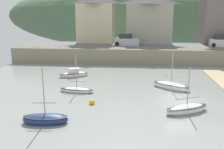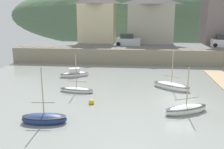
# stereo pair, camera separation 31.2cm
# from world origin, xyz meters

# --- Properties ---
(quay_seawall) EXTENTS (48.00, 9.40, 2.40)m
(quay_seawall) POSITION_xyz_m (0.00, 17.50, 1.36)
(quay_seawall) COLOR gray
(quay_seawall) RESTS_ON ground
(hillside_backdrop) EXTENTS (80.00, 44.00, 18.99)m
(hillside_backdrop) POSITION_xyz_m (-1.98, 55.20, 6.65)
(hillside_backdrop) COLOR #4A6648
(hillside_backdrop) RESTS_ON ground
(waterfront_building_left) EXTENTS (6.73, 5.90, 8.70)m
(waterfront_building_left) POSITION_xyz_m (-11.74, 25.20, 6.82)
(waterfront_building_left) COLOR beige
(waterfront_building_left) RESTS_ON ground
(waterfront_building_centre) EXTENTS (8.28, 5.59, 8.47)m
(waterfront_building_centre) POSITION_xyz_m (-2.08, 25.20, 6.70)
(waterfront_building_centre) COLOR #A09E89
(waterfront_building_centre) RESTS_ON ground
(motorboat_with_cabin) EXTENTS (4.25, 3.43, 4.33)m
(motorboat_with_cabin) POSITION_xyz_m (-0.42, 3.94, 0.29)
(motorboat_with_cabin) COLOR white
(motorboat_with_cabin) RESTS_ON ground
(sailboat_blue_trim) EXTENTS (3.69, 1.36, 4.06)m
(sailboat_blue_trim) POSITION_xyz_m (-10.27, 1.81, 0.22)
(sailboat_blue_trim) COLOR white
(sailboat_blue_trim) RESTS_ON ground
(sailboat_far_left) EXTENTS (3.52, 1.65, 4.50)m
(sailboat_far_left) POSITION_xyz_m (-10.93, -5.79, 0.30)
(sailboat_far_left) COLOR navy
(sailboat_far_left) RESTS_ON ground
(rowboat_small_beached) EXTENTS (4.06, 2.80, 4.02)m
(rowboat_small_beached) POSITION_xyz_m (0.01, -2.71, 0.28)
(rowboat_small_beached) COLOR white
(rowboat_small_beached) RESTS_ON ground
(dinghy_open_wooden) EXTENTS (3.81, 2.41, 1.27)m
(dinghy_open_wooden) POSITION_xyz_m (-12.05, 8.05, 0.32)
(dinghy_open_wooden) COLOR white
(dinghy_open_wooden) RESTS_ON ground
(parked_car_near_slipway) EXTENTS (4.24, 2.06, 1.95)m
(parked_car_near_slipway) POSITION_xyz_m (-5.82, 20.70, 3.20)
(parked_car_near_slipway) COLOR #B1B8B9
(parked_car_near_slipway) RESTS_ON ground
(parked_car_by_wall) EXTENTS (4.17, 1.87, 1.95)m
(parked_car_by_wall) POSITION_xyz_m (9.83, 20.70, 3.20)
(parked_car_by_wall) COLOR silver
(parked_car_by_wall) RESTS_ON ground
(mooring_buoy) EXTENTS (0.52, 0.52, 0.52)m
(mooring_buoy) POSITION_xyz_m (-8.13, -1.46, 0.16)
(mooring_buoy) COLOR yellow
(mooring_buoy) RESTS_ON ground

